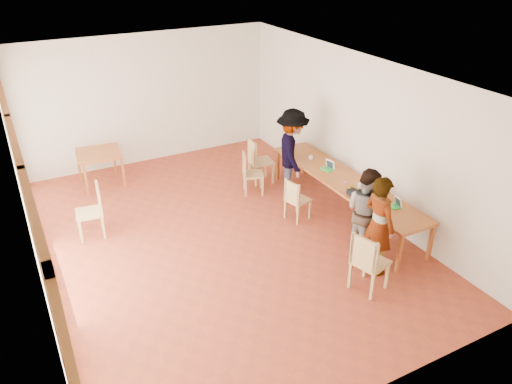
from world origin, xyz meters
TOP-DOWN VIEW (x-y plane):
  - ground at (0.00, 0.00)m, footprint 8.00×8.00m
  - wall_back at (0.00, 4.00)m, footprint 6.00×0.10m
  - wall_front at (0.00, -4.00)m, footprint 6.00×0.10m
  - wall_right at (3.00, 0.00)m, footprint 0.10×8.00m
  - window_wall at (-2.96, 0.00)m, footprint 0.10×8.00m
  - ceiling at (0.00, 0.00)m, footprint 6.00×8.00m
  - communal_table at (2.50, -0.36)m, footprint 0.80×4.00m
  - side_table at (-1.36, 3.20)m, footprint 0.90×0.90m
  - chair_near at (1.36, -2.43)m, footprint 0.59×0.59m
  - chair_mid at (1.55, -0.10)m, footprint 0.48×0.48m
  - chair_far at (1.30, 1.32)m, footprint 0.54×0.54m
  - chair_empty at (1.68, 1.68)m, footprint 0.52×0.52m
  - chair_spare at (-1.90, 1.15)m, footprint 0.51×0.51m
  - person_near at (1.87, -2.06)m, footprint 0.43×0.63m
  - person_mid at (2.05, -1.52)m, footprint 0.66×0.81m
  - person_far at (2.13, 0.98)m, footprint 1.06×1.33m
  - laptop_near at (2.64, -1.60)m, footprint 0.22×0.24m
  - laptop_mid at (2.58, -1.04)m, footprint 0.22×0.25m
  - laptop_far at (2.50, 0.18)m, footprint 0.24×0.26m
  - yellow_mug at (2.32, -0.80)m, footprint 0.12×0.12m
  - green_bottle at (2.23, -1.36)m, footprint 0.07×0.07m
  - clear_glass at (2.54, -0.75)m, footprint 0.07×0.07m
  - condiment_cup at (2.48, 0.79)m, footprint 0.08×0.08m
  - pink_phone at (2.43, -0.46)m, footprint 0.05×0.10m
  - black_pouch at (2.26, -0.95)m, footprint 0.16×0.26m

SIDE VIEW (x-z plane):
  - ground at x=0.00m, z-range 0.00..0.00m
  - chair_mid at x=1.55m, z-range 0.29..0.74m
  - chair_far at x=1.30m, z-range 0.31..0.78m
  - chair_spare at x=-1.90m, z-range 0.34..0.87m
  - chair_empty at x=1.68m, z-range 0.35..0.88m
  - chair_near at x=1.36m, z-range 0.35..0.89m
  - side_table at x=-1.36m, z-range 0.29..1.04m
  - communal_table at x=2.50m, z-range 0.33..1.08m
  - pink_phone at x=2.43m, z-range 0.75..0.76m
  - person_mid at x=2.05m, z-range 0.00..1.56m
  - condiment_cup at x=2.48m, z-range 0.75..0.81m
  - yellow_mug at x=2.32m, z-range 0.75..0.84m
  - clear_glass at x=2.54m, z-range 0.75..0.84m
  - black_pouch at x=2.26m, z-range 0.75..0.84m
  - laptop_near at x=2.64m, z-range 0.71..0.89m
  - laptop_far at x=2.50m, z-range 0.71..0.90m
  - laptop_mid at x=2.58m, z-range 0.71..0.90m
  - person_near at x=1.87m, z-range 0.00..1.69m
  - green_bottle at x=2.23m, z-range 0.75..1.03m
  - person_far at x=2.13m, z-range 0.00..1.81m
  - wall_back at x=0.00m, z-range 0.00..3.00m
  - wall_front at x=0.00m, z-range 0.00..3.00m
  - wall_right at x=3.00m, z-range 0.00..3.00m
  - window_wall at x=-2.96m, z-range 0.00..3.00m
  - ceiling at x=0.00m, z-range 3.00..3.04m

